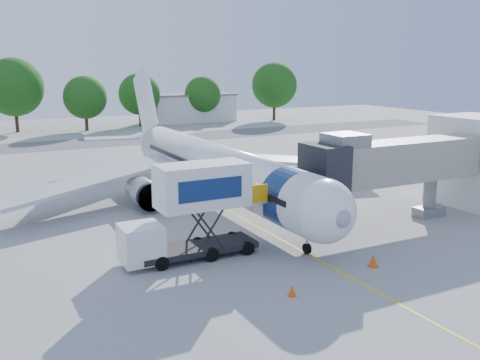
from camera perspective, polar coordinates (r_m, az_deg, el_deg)
name	(u,v)px	position (r m, az deg, el deg)	size (l,w,h in m)	color
ground	(235,214)	(39.98, -0.58, -3.68)	(160.00, 160.00, 0.00)	#999996
guidance_line	(235,214)	(39.98, -0.58, -3.67)	(0.15, 70.00, 0.01)	yellow
taxiway_strip	(102,142)	(79.02, -14.48, 3.93)	(120.00, 10.00, 0.01)	#59595B
aircraft	(211,166)	(42.92, -3.07, 1.46)	(34.17, 37.73, 11.35)	white
jet_bridge	(385,163)	(37.82, 15.19, 1.71)	(13.90, 3.20, 6.60)	#A9A190
catering_hiloader	(192,212)	(30.60, -5.18, -3.41)	(8.50, 2.44, 5.50)	black
ground_tug	(344,283)	(26.57, 11.07, -10.75)	(3.85, 2.83, 1.38)	silver
safety_cone_a	(373,260)	(30.79, 14.04, -8.30)	(0.50, 0.50, 0.79)	#E04E0B
safety_cone_b	(292,291)	(26.50, 5.58, -11.66)	(0.38, 0.38, 0.60)	#E04E0B
outbuilding_right	(191,108)	(104.36, -5.20, 7.70)	(16.40, 7.40, 5.30)	silver
tree_c	(14,87)	(94.44, -22.99, 9.11)	(9.40, 9.40, 11.98)	#382314
tree_d	(85,97)	(92.86, -16.20, 8.45)	(7.12, 7.12, 9.08)	#382314
tree_e	(140,94)	(97.47, -10.67, 8.99)	(7.34, 7.34, 9.35)	#382314
tree_f	(203,94)	(102.30, -4.00, 9.09)	(6.81, 6.81, 8.68)	#382314
tree_g	(274,85)	(106.64, 3.69, 10.08)	(8.85, 8.85, 11.28)	#382314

